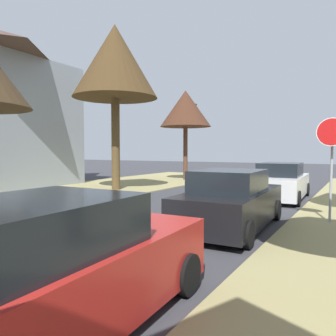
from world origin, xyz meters
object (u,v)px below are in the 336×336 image
Objects in this scene: stop_sign_far at (332,147)px; parked_sedan_black at (231,201)px; street_tree_left_far at (186,109)px; parked_sedan_white at (281,183)px; parked_sedan_red at (49,273)px; street_tree_left_mid_b at (115,62)px.

stop_sign_far reaches higher than parked_sedan_black.
street_tree_left_far is 10.72m from parked_sedan_white.
parked_sedan_white is at bearing 90.10° from parked_sedan_red.
parked_sedan_red is at bearing -105.61° from stop_sign_far.
street_tree_left_mid_b reaches higher than parked_sedan_white.
parked_sedan_white is (7.78, -6.01, -4.29)m from street_tree_left_far.
street_tree_left_mid_b is 14.82m from parked_sedan_red.
street_tree_left_mid_b reaches higher than street_tree_left_far.
parked_sedan_white is (8.13, 1.13, -5.92)m from street_tree_left_mid_b.
parked_sedan_black is at bearing -31.42° from street_tree_left_mid_b.
stop_sign_far is 4.94m from parked_sedan_white.
street_tree_left_mid_b is at bearing 148.58° from parked_sedan_black.
stop_sign_far is 11.67m from street_tree_left_mid_b.
stop_sign_far is 14.53m from street_tree_left_far.
street_tree_left_mid_b reaches higher than stop_sign_far.
street_tree_left_far is (0.36, 7.14, -1.64)m from street_tree_left_mid_b.
parked_sedan_black is at bearing -139.26° from stop_sign_far.
street_tree_left_mid_b is at bearing 163.67° from stop_sign_far.
parked_sedan_white is at bearing -37.70° from street_tree_left_far.
street_tree_left_mid_b is 11.20m from parked_sedan_black.
parked_sedan_red is (-2.19, -7.84, -1.46)m from stop_sign_far.
stop_sign_far reaches higher than parked_sedan_white.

